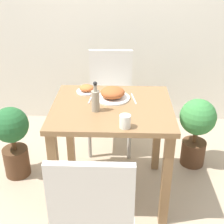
{
  "coord_description": "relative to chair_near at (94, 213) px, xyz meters",
  "views": [
    {
      "loc": [
        0.07,
        -1.94,
        1.72
      ],
      "look_at": [
        0.0,
        0.0,
        0.71
      ],
      "focal_mm": 50.0,
      "sensor_mm": 36.0,
      "label": 1
    }
  ],
  "objects": [
    {
      "name": "food_plate",
      "position": [
        0.06,
        0.88,
        0.27
      ],
      "size": [
        0.25,
        0.25,
        0.09
      ],
      "color": "white",
      "rests_on": "dining_table"
    },
    {
      "name": "chair_far",
      "position": [
        0.03,
        1.48,
        0.0
      ],
      "size": [
        0.42,
        0.42,
        0.92
      ],
      "color": "silver",
      "rests_on": "ground_plane"
    },
    {
      "name": "fork_utensil",
      "position": [
        -0.09,
        0.88,
        0.24
      ],
      "size": [
        0.03,
        0.18,
        0.0
      ],
      "rotation": [
        0.0,
        0.0,
        1.47
      ],
      "color": "silver",
      "rests_on": "dining_table"
    },
    {
      "name": "potted_plant_left",
      "position": [
        -0.75,
        0.95,
        -0.16
      ],
      "size": [
        0.29,
        0.29,
        0.63
      ],
      "color": "#51331E",
      "rests_on": "ground_plane"
    },
    {
      "name": "chair_near",
      "position": [
        0.0,
        0.0,
        0.0
      ],
      "size": [
        0.42,
        0.42,
        0.92
      ],
      "rotation": [
        0.0,
        0.0,
        3.14
      ],
      "color": "silver",
      "rests_on": "ground_plane"
    },
    {
      "name": "dining_table",
      "position": [
        0.07,
        0.77,
        0.09
      ],
      "size": [
        0.84,
        0.72,
        0.76
      ],
      "color": "olive",
      "rests_on": "ground_plane"
    },
    {
      "name": "side_plate",
      "position": [
        -0.14,
        0.99,
        0.26
      ],
      "size": [
        0.15,
        0.15,
        0.06
      ],
      "color": "white",
      "rests_on": "dining_table"
    },
    {
      "name": "drink_cup",
      "position": [
        0.16,
        0.47,
        0.28
      ],
      "size": [
        0.07,
        0.07,
        0.08
      ],
      "color": "silver",
      "rests_on": "dining_table"
    },
    {
      "name": "sauce_bottle",
      "position": [
        -0.04,
        0.69,
        0.32
      ],
      "size": [
        0.06,
        0.06,
        0.21
      ],
      "color": "gray",
      "rests_on": "dining_table"
    },
    {
      "name": "potted_plant_right",
      "position": [
        0.78,
        1.16,
        -0.14
      ],
      "size": [
        0.31,
        0.31,
        0.63
      ],
      "color": "#51331E",
      "rests_on": "ground_plane"
    },
    {
      "name": "spoon_utensil",
      "position": [
        0.22,
        0.88,
        0.24
      ],
      "size": [
        0.04,
        0.18,
        0.0
      ],
      "rotation": [
        0.0,
        0.0,
        1.74
      ],
      "color": "silver",
      "rests_on": "dining_table"
    },
    {
      "name": "ground_plane",
      "position": [
        0.07,
        0.77,
        -0.53
      ],
      "size": [
        16.0,
        16.0,
        0.0
      ],
      "primitive_type": "plane",
      "color": "tan"
    }
  ]
}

